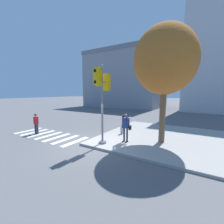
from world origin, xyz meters
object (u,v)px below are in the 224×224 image
at_px(traffic_signal_pole, 102,92).
at_px(pedestrian_distant, 36,123).
at_px(street_tree, 165,61).
at_px(fire_hydrant, 122,129).
at_px(person_photographer, 126,125).

xyz_separation_m(traffic_signal_pole, pedestrian_distant, (-5.67, -0.62, -2.31)).
bearing_deg(street_tree, traffic_signal_pole, -144.71).
height_order(traffic_signal_pole, pedestrian_distant, traffic_signal_pole).
xyz_separation_m(street_tree, fire_hydrant, (-2.89, 0.31, -4.46)).
bearing_deg(street_tree, pedestrian_distant, -162.58).
distance_m(traffic_signal_pole, person_photographer, 2.44).
xyz_separation_m(traffic_signal_pole, person_photographer, (1.07, 0.94, -1.99)).
bearing_deg(pedestrian_distant, street_tree, 17.42).
height_order(person_photographer, pedestrian_distant, person_photographer).
bearing_deg(pedestrian_distant, fire_hydrant, 27.77).
height_order(person_photographer, street_tree, street_tree).
height_order(pedestrian_distant, street_tree, street_tree).
bearing_deg(person_photographer, street_tree, 31.38).
height_order(pedestrian_distant, fire_hydrant, pedestrian_distant).
bearing_deg(traffic_signal_pole, street_tree, 35.29).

